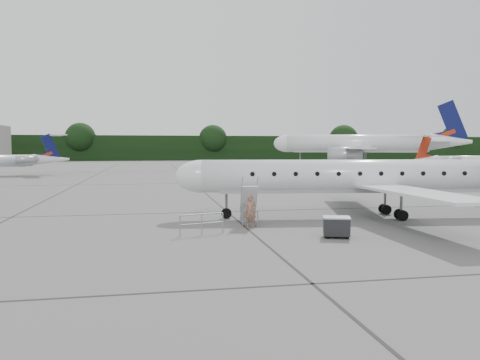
{
  "coord_description": "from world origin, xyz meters",
  "views": [
    {
      "loc": [
        -11.8,
        -23.22,
        4.19
      ],
      "look_at": [
        -6.74,
        3.33,
        2.3
      ],
      "focal_mm": 35.0,
      "sensor_mm": 36.0,
      "label": 1
    }
  ],
  "objects": [
    {
      "name": "ground",
      "position": [
        0.0,
        0.0,
        0.0
      ],
      "size": [
        320.0,
        320.0,
        0.0
      ],
      "primitive_type": "plane",
      "color": "slate",
      "rests_on": "ground"
    },
    {
      "name": "treeline",
      "position": [
        0.0,
        130.0,
        4.0
      ],
      "size": [
        260.0,
        4.0,
        8.0
      ],
      "primitive_type": "cube",
      "color": "black",
      "rests_on": "ground"
    },
    {
      "name": "main_regional_jet",
      "position": [
        1.52,
        2.64,
        3.45
      ],
      "size": [
        29.18,
        22.66,
        6.91
      ],
      "primitive_type": null,
      "rotation": [
        0.0,
        0.0,
        -0.13
      ],
      "color": "silver",
      "rests_on": "ground"
    },
    {
      "name": "airstair",
      "position": [
        -6.58,
        1.6,
        1.08
      ],
      "size": [
        1.11,
        2.18,
        2.17
      ],
      "primitive_type": null,
      "rotation": [
        0.0,
        0.0,
        -0.13
      ],
      "color": "silver",
      "rests_on": "ground"
    },
    {
      "name": "passenger",
      "position": [
        -6.73,
        0.41,
        0.85
      ],
      "size": [
        0.68,
        0.5,
        1.7
      ],
      "primitive_type": "imported",
      "rotation": [
        0.0,
        0.0,
        -0.16
      ],
      "color": "#855848",
      "rests_on": "ground"
    },
    {
      "name": "safety_railing",
      "position": [
        -9.45,
        -1.11,
        0.5
      ],
      "size": [
        2.14,
        0.68,
        1.0
      ],
      "primitive_type": null,
      "rotation": [
        0.0,
        0.0,
        0.28
      ],
      "color": "gray",
      "rests_on": "ground"
    },
    {
      "name": "baggage_cart",
      "position": [
        -3.36,
        -2.92,
        0.51
      ],
      "size": [
        1.43,
        1.28,
        1.03
      ],
      "primitive_type": null,
      "rotation": [
        0.0,
        0.0,
        -0.32
      ],
      "color": "black",
      "rests_on": "ground"
    },
    {
      "name": "bg_narrowbody",
      "position": [
        32.98,
        74.05,
        7.02
      ],
      "size": [
        46.89,
        40.92,
        14.04
      ],
      "primitive_type": null,
      "rotation": [
        0.0,
        0.0,
        -0.39
      ],
      "color": "silver",
      "rests_on": "ground"
    }
  ]
}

